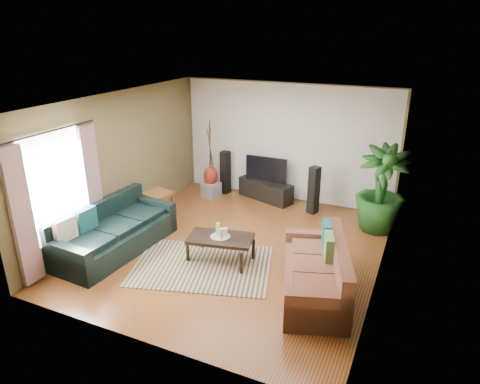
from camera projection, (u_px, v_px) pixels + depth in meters
The scene contains 28 objects.
floor at pixel (236, 249), 7.87m from camera, with size 5.50×5.50×0.00m, color brown.
ceiling at pixel (235, 101), 6.90m from camera, with size 5.50×5.50×0.00m, color white.
wall_back at pixel (286, 143), 9.72m from camera, with size 5.00×5.00×0.00m, color brown.
wall_front at pixel (137, 250), 5.05m from camera, with size 5.00×5.00×0.00m, color brown.
wall_left at pixel (119, 162), 8.34m from camera, with size 5.50×5.50×0.00m, color brown.
wall_right at pixel (386, 202), 6.42m from camera, with size 5.50×5.50×0.00m, color brown.
backwall_panel at pixel (286, 143), 9.71m from camera, with size 4.90×4.90×0.00m, color white.
window_pane at pixel (56, 186), 6.96m from camera, with size 1.80×1.80×0.00m, color white.
curtain_near at pixel (22, 218), 6.39m from camera, with size 0.08×0.35×2.20m, color gray.
curtain_far at pixel (93, 186), 7.67m from camera, with size 0.08×0.35×2.20m, color gray.
curtain_rod at pixel (49, 132), 6.61m from camera, with size 0.03×0.03×1.90m, color black.
sofa_left at pixel (115, 229), 7.68m from camera, with size 2.35×1.01×0.85m, color black.
sofa_right at pixel (315, 269), 6.41m from camera, with size 1.98×0.89×0.85m, color brown.
area_rug at pixel (202, 265), 7.30m from camera, with size 2.31×1.63×0.01m, color tan.
coffee_table at pixel (221, 249), 7.41m from camera, with size 1.10×0.60×0.45m, color black.
candle_tray at pixel (220, 237), 7.33m from camera, with size 0.34×0.34×0.01m, color #9C9C97.
candle_tall at pixel (218, 229), 7.33m from camera, with size 0.07×0.07×0.22m, color beige.
candle_mid at pixel (221, 233), 7.24m from camera, with size 0.07×0.07×0.17m, color beige.
candle_short at pixel (226, 232), 7.32m from camera, with size 0.07×0.07×0.14m, color beige.
tv_stand at pixel (266, 190), 10.06m from camera, with size 1.35×0.41×0.45m, color black.
television at pixel (266, 169), 9.87m from camera, with size 0.99×0.05×0.59m, color black.
speaker_left at pixel (225, 172), 10.35m from camera, with size 0.19×0.21×1.05m, color black.
speaker_right at pixel (314, 190), 9.22m from camera, with size 0.19×0.21×1.05m, color black.
potted_plant at pixel (381, 189), 8.33m from camera, with size 0.96×0.96×1.72m, color #174517.
plant_pot at pixel (377, 223), 8.59m from camera, with size 0.32×0.32×0.25m, color black.
pedestal at pixel (211, 190), 10.21m from camera, with size 0.36×0.36×0.36m, color gray.
vase at pixel (211, 176), 10.09m from camera, with size 0.33×0.33×0.46m, color maroon.
side_table at pixel (159, 204), 9.13m from camera, with size 0.52×0.52×0.55m, color brown.
Camera 1 is at (2.94, -6.31, 3.81)m, focal length 32.00 mm.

